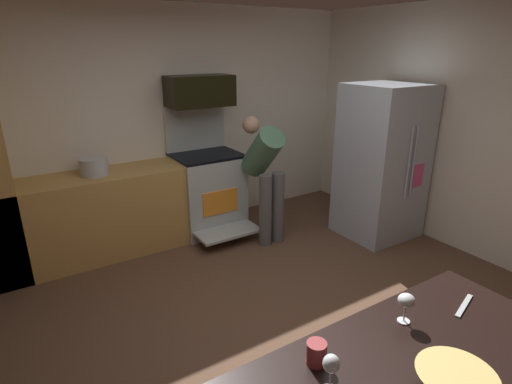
# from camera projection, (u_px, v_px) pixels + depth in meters

# --- Properties ---
(ground_plane) EXTENTS (5.20, 4.80, 0.02)m
(ground_plane) POSITION_uv_depth(u_px,v_px,m) (274.00, 324.00, 3.32)
(ground_plane) COLOR brown
(wall_back) EXTENTS (5.20, 0.12, 2.60)m
(wall_back) POSITION_uv_depth(u_px,v_px,m) (162.00, 122.00, 4.74)
(wall_back) COLOR silver
(wall_back) RESTS_ON ground
(wall_right) EXTENTS (0.12, 4.80, 2.60)m
(wall_right) POSITION_uv_depth(u_px,v_px,m) (479.00, 133.00, 4.16)
(wall_right) COLOR silver
(wall_right) RESTS_ON ground
(lower_cabinet_run) EXTENTS (2.40, 0.60, 0.90)m
(lower_cabinet_run) POSITION_uv_depth(u_px,v_px,m) (99.00, 216.00, 4.29)
(lower_cabinet_run) COLOR #B98D48
(lower_cabinet_run) RESTS_ON ground
(oven_range) EXTENTS (0.76, 0.99, 1.49)m
(oven_range) POSITION_uv_depth(u_px,v_px,m) (208.00, 189.00, 4.90)
(oven_range) COLOR #B3BEBB
(oven_range) RESTS_ON ground
(microwave) EXTENTS (0.74, 0.38, 0.34)m
(microwave) POSITION_uv_depth(u_px,v_px,m) (200.00, 91.00, 4.58)
(microwave) COLOR black
(microwave) RESTS_ON oven_range
(refrigerator) EXTENTS (0.82, 0.78, 1.76)m
(refrigerator) POSITION_uv_depth(u_px,v_px,m) (382.00, 162.00, 4.66)
(refrigerator) COLOR #AEB9C7
(refrigerator) RESTS_ON ground
(person_cook) EXTENTS (0.31, 0.64, 1.40)m
(person_cook) POSITION_uv_depth(u_px,v_px,m) (265.00, 170.00, 4.52)
(person_cook) COLOR #595959
(person_cook) RESTS_ON ground
(mixing_bowl_prep) EXTENTS (0.30, 0.30, 0.08)m
(mixing_bowl_prep) POSITION_uv_depth(u_px,v_px,m) (455.00, 382.00, 1.53)
(mixing_bowl_prep) COLOR #EFC76F
(mixing_bowl_prep) RESTS_ON counter_island
(wine_glass_near) EXTENTS (0.08, 0.08, 0.15)m
(wine_glass_near) POSITION_uv_depth(u_px,v_px,m) (406.00, 301.00, 1.89)
(wine_glass_near) COLOR silver
(wine_glass_near) RESTS_ON counter_island
(wine_glass_mid) EXTENTS (0.07, 0.07, 0.16)m
(wine_glass_mid) POSITION_uv_depth(u_px,v_px,m) (331.00, 366.00, 1.50)
(wine_glass_mid) COLOR silver
(wine_glass_mid) RESTS_ON counter_island
(mug_tea) EXTENTS (0.09, 0.09, 0.10)m
(mug_tea) POSITION_uv_depth(u_px,v_px,m) (316.00, 353.00, 1.66)
(mug_tea) COLOR #963537
(mug_tea) RESTS_ON counter_island
(knife_chef) EXTENTS (0.23, 0.09, 0.01)m
(knife_chef) POSITION_uv_depth(u_px,v_px,m) (464.00, 306.00, 2.04)
(knife_chef) COLOR #B7BABF
(knife_chef) RESTS_ON counter_island
(stock_pot) EXTENTS (0.29, 0.29, 0.18)m
(stock_pot) POSITION_uv_depth(u_px,v_px,m) (94.00, 166.00, 4.12)
(stock_pot) COLOR #B2B6BE
(stock_pot) RESTS_ON lower_cabinet_run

